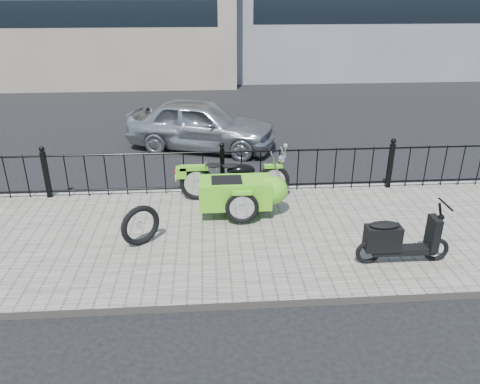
{
  "coord_description": "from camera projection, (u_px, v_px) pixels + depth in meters",
  "views": [
    {
      "loc": [
        -0.28,
        -7.56,
        4.08
      ],
      "look_at": [
        0.26,
        -0.1,
        0.73
      ],
      "focal_mm": 35.0,
      "sensor_mm": 36.0,
      "label": 1
    }
  ],
  "objects": [
    {
      "name": "spare_tire",
      "position": [
        141.0,
        225.0,
        7.62
      ],
      "size": [
        0.62,
        0.49,
        0.7
      ],
      "primitive_type": "torus",
      "rotation": [
        1.57,
        0.0,
        0.63
      ],
      "color": "black",
      "rests_on": "sidewalk"
    },
    {
      "name": "motorcycle_sidecar",
      "position": [
        244.0,
        189.0,
        8.66
      ],
      "size": [
        2.28,
        1.48,
        0.98
      ],
      "color": "black",
      "rests_on": "sidewalk"
    },
    {
      "name": "curb",
      "position": [
        222.0,
        192.0,
        9.86
      ],
      "size": [
        30.0,
        0.1,
        0.12
      ],
      "primitive_type": "cube",
      "color": "gray",
      "rests_on": "ground"
    },
    {
      "name": "scooter",
      "position": [
        398.0,
        240.0,
        7.1
      ],
      "size": [
        1.47,
        0.43,
        0.99
      ],
      "color": "black",
      "rests_on": "sidewalk"
    },
    {
      "name": "ground",
      "position": [
        225.0,
        226.0,
        8.57
      ],
      "size": [
        120.0,
        120.0,
        0.0
      ],
      "primitive_type": "plane",
      "color": "black",
      "rests_on": "ground"
    },
    {
      "name": "sedan_car",
      "position": [
        202.0,
        124.0,
        12.35
      ],
      "size": [
        4.19,
        2.69,
        1.33
      ],
      "primitive_type": "imported",
      "rotation": [
        0.0,
        0.0,
        1.26
      ],
      "color": "#A9ACB0",
      "rests_on": "ground"
    },
    {
      "name": "sidewalk",
      "position": [
        227.0,
        237.0,
        8.09
      ],
      "size": [
        30.0,
        3.8,
        0.12
      ],
      "primitive_type": "cube",
      "color": "#6A6459",
      "rests_on": "ground"
    },
    {
      "name": "iron_fence",
      "position": [
        222.0,
        171.0,
        9.51
      ],
      "size": [
        14.11,
        0.11,
        1.08
      ],
      "color": "black",
      "rests_on": "sidewalk"
    }
  ]
}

